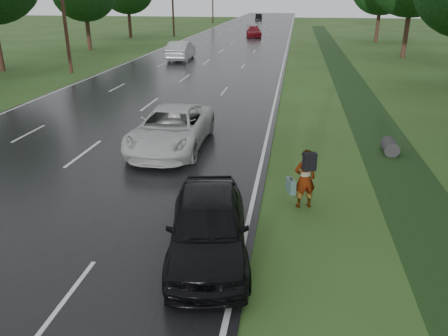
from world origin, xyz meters
TOP-DOWN VIEW (x-y plane):
  - road at (0.00, 45.00)m, footprint 14.00×180.00m
  - edge_stripe_east at (6.75, 45.00)m, footprint 0.12×180.00m
  - edge_stripe_west at (-6.75, 45.00)m, footprint 0.12×180.00m
  - center_line at (0.00, 45.00)m, footprint 0.12×180.00m
  - drainage_ditch at (11.50, 18.71)m, footprint 2.20×120.00m
  - utility_pole_mid at (-9.20, 25.00)m, footprint 1.60×0.26m
  - pedestrian at (8.18, 4.88)m, footprint 0.90×0.69m
  - white_pickup at (3.15, 9.20)m, footprint 2.62×5.61m
  - dark_sedan at (6.00, 2.00)m, footprint 2.51×4.68m
  - silver_sedan at (-2.50, 32.81)m, footprint 1.92×5.10m
  - far_car_red at (1.86, 56.16)m, footprint 2.67×5.00m
  - far_car_dark at (-1.00, 96.97)m, footprint 1.96×4.25m

SIDE VIEW (x-z plane):
  - road at x=0.00m, z-range 0.00..0.04m
  - drainage_ditch at x=11.50m, z-range -0.24..0.32m
  - edge_stripe_east at x=6.75m, z-range 0.04..0.05m
  - edge_stripe_west at x=-6.75m, z-range 0.04..0.05m
  - center_line at x=0.00m, z-range 0.04..0.05m
  - far_car_dark at x=-1.00m, z-range 0.04..1.39m
  - far_car_red at x=1.86m, z-range 0.04..1.42m
  - dark_sedan at x=6.00m, z-range 0.04..1.55m
  - white_pickup at x=3.15m, z-range 0.04..1.59m
  - silver_sedan at x=-2.50m, z-range 0.04..1.70m
  - pedestrian at x=8.18m, z-range 0.03..1.76m
  - utility_pole_mid at x=-9.20m, z-range 0.20..10.20m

